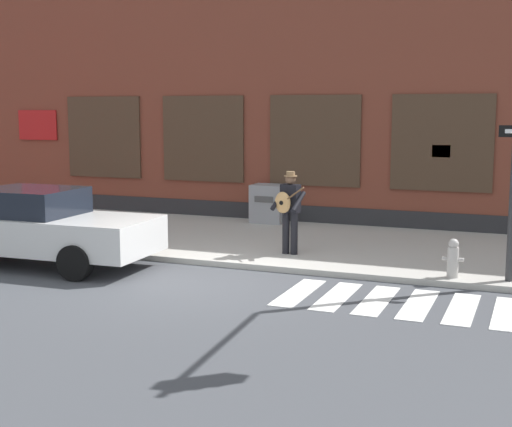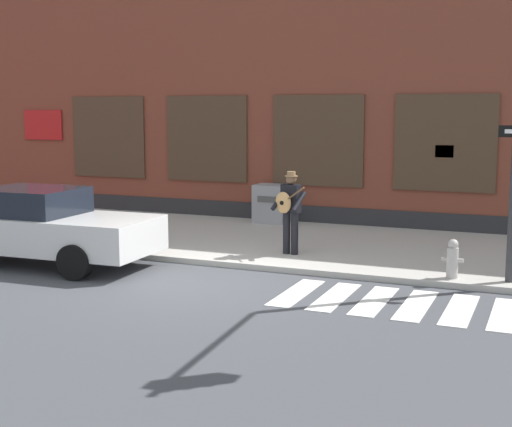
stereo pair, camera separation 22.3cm
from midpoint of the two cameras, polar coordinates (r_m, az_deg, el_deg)
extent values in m
plane|color=#424449|center=(12.78, -4.08, -5.63)|extent=(160.00, 160.00, 0.00)
cube|color=#ADAAA3|center=(16.41, 2.36, -2.28)|extent=(28.00, 5.41, 0.11)
cube|color=brown|center=(20.62, 7.09, 10.47)|extent=(28.00, 4.00, 7.74)
cube|color=#28282B|center=(18.88, 5.22, -0.24)|extent=(28.00, 0.04, 0.55)
cube|color=#473323|center=(21.53, -11.43, 6.02)|extent=(2.45, 0.06, 2.36)
cube|color=black|center=(21.52, -11.45, 6.02)|extent=(2.33, 0.03, 2.24)
cube|color=#473323|center=(19.89, -3.66, 5.99)|extent=(2.45, 0.06, 2.36)
cube|color=black|center=(19.88, -3.68, 5.99)|extent=(2.33, 0.03, 2.24)
cube|color=#473323|center=(18.68, 5.29, 5.82)|extent=(2.45, 0.06, 2.36)
cube|color=black|center=(18.67, 5.28, 5.82)|extent=(2.33, 0.03, 2.24)
cube|color=#473323|center=(17.97, 15.21, 5.46)|extent=(2.45, 0.06, 2.36)
cube|color=black|center=(17.96, 15.21, 5.46)|extent=(2.33, 0.03, 2.24)
cube|color=red|center=(22.93, -16.40, 6.82)|extent=(1.40, 0.04, 0.90)
cube|color=yellow|center=(17.96, 15.18, 4.82)|extent=(0.44, 0.02, 0.30)
cube|color=silver|center=(12.14, 3.79, -6.34)|extent=(0.42, 1.90, 0.01)
cube|color=silver|center=(11.95, 6.84, -6.63)|extent=(0.42, 1.90, 0.01)
cube|color=silver|center=(11.79, 10.00, -6.90)|extent=(0.42, 1.90, 0.01)
cube|color=silver|center=(11.67, 13.23, -7.16)|extent=(0.42, 1.90, 0.01)
cube|color=silver|center=(11.58, 16.52, -7.40)|extent=(0.42, 1.90, 0.01)
cube|color=silver|center=(11.53, 19.86, -7.62)|extent=(0.42, 1.90, 0.01)
cube|color=silver|center=(14.76, -16.22, -1.39)|extent=(4.67, 2.01, 0.68)
cube|color=black|center=(14.82, -17.09, 0.96)|extent=(1.90, 1.65, 0.52)
cube|color=silver|center=(14.01, -7.40, -1.35)|extent=(0.07, 0.24, 0.12)
cube|color=silver|center=(13.03, -9.76, -2.13)|extent=(0.07, 0.24, 0.12)
cylinder|color=black|center=(14.79, -9.99, -2.50)|extent=(0.67, 0.26, 0.66)
cylinder|color=black|center=(13.35, -13.82, -3.79)|extent=(0.67, 0.26, 0.66)
cylinder|color=black|center=(16.30, -18.09, -1.79)|extent=(0.67, 0.26, 0.66)
cylinder|color=black|center=(14.66, 3.54, -1.62)|extent=(0.15, 0.15, 0.87)
cylinder|color=black|center=(14.73, 2.89, -1.56)|extent=(0.15, 0.15, 0.87)
cube|color=black|center=(14.60, 3.26, 1.21)|extent=(0.41, 0.28, 0.58)
sphere|color=brown|center=(14.56, 3.27, 2.77)|extent=(0.22, 0.22, 0.22)
cylinder|color=olive|center=(14.55, 3.27, 3.01)|extent=(0.27, 0.28, 0.02)
cylinder|color=olive|center=(14.55, 3.28, 3.20)|extent=(0.18, 0.18, 0.09)
cylinder|color=black|center=(14.40, 3.90, 0.95)|extent=(0.17, 0.52, 0.39)
cylinder|color=black|center=(14.64, 2.25, 1.08)|extent=(0.17, 0.52, 0.39)
ellipsoid|color=tan|center=(14.49, 2.63, 0.88)|extent=(0.37, 0.18, 0.44)
cylinder|color=black|center=(14.44, 2.52, 0.85)|extent=(0.09, 0.02, 0.09)
cylinder|color=brown|center=(14.33, 3.50, 1.51)|extent=(0.47, 0.11, 0.34)
cube|color=gray|center=(18.79, 1.61, 0.80)|extent=(0.86, 0.70, 1.00)
cube|color=#4C4C4C|center=(18.44, 1.21, 1.13)|extent=(0.52, 0.02, 0.16)
cylinder|color=#B2ADA8|center=(13.12, 15.91, -3.82)|extent=(0.20, 0.20, 0.55)
sphere|color=#B2ADA8|center=(13.06, 15.97, -2.38)|extent=(0.18, 0.18, 0.18)
cylinder|color=#B2ADA8|center=(13.13, 15.32, -3.54)|extent=(0.10, 0.07, 0.07)
cylinder|color=#B2ADA8|center=(13.10, 16.53, -3.62)|extent=(0.10, 0.07, 0.07)
camera|label=1|loc=(0.11, -89.54, 0.07)|focal=50.00mm
camera|label=2|loc=(0.11, 90.46, -0.07)|focal=50.00mm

